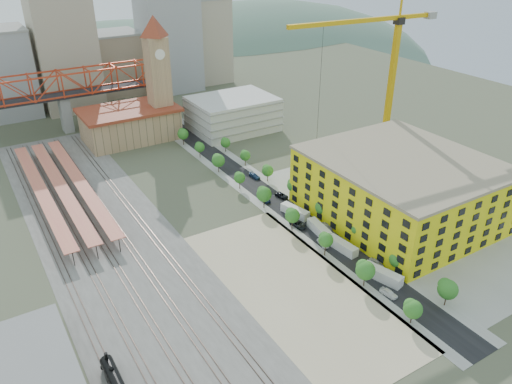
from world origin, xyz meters
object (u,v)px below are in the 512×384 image
site_trailer_a (382,275)px  car_0 (389,293)px  site_trailer_d (295,211)px  site_trailer_b (342,246)px  tower_crane (385,63)px  site_trailer_c (319,229)px  clock_tower (157,66)px  construction_building (401,188)px

site_trailer_a → car_0: size_ratio=2.26×
site_trailer_d → car_0: size_ratio=2.13×
site_trailer_b → site_trailer_d: bearing=84.7°
tower_crane → site_trailer_c: tower_crane is taller
tower_crane → site_trailer_a: bearing=-131.6°
site_trailer_c → car_0: bearing=-88.8°
clock_tower → construction_building: clock_tower is taller
tower_crane → site_trailer_b: (-45.54, -36.43, -35.85)m
tower_crane → car_0: 83.04m
construction_building → tower_crane: (19.54, 30.92, 27.74)m
clock_tower → site_trailer_a: size_ratio=5.06×
construction_building → tower_crane: size_ratio=0.84×
clock_tower → car_0: bearing=-87.7°
clock_tower → site_trailer_a: clock_tower is taller
construction_building → site_trailer_b: size_ratio=5.32×
site_trailer_b → site_trailer_d: size_ratio=0.98×
construction_building → site_trailer_a: size_ratio=4.92×
clock_tower → car_0: clock_tower is taller
site_trailer_b → car_0: bearing=-103.8°
site_trailer_d → site_trailer_b: bearing=-102.5°
site_trailer_b → site_trailer_c: 10.00m
site_trailer_a → site_trailer_b: 14.95m
clock_tower → site_trailer_d: bearing=-84.5°
site_trailer_c → site_trailer_d: size_ratio=1.00×
car_0 → site_trailer_b: bearing=74.2°
car_0 → clock_tower: bearing=84.9°
construction_building → site_trailer_d: bearing=148.0°
site_trailer_a → site_trailer_b: site_trailer_a is taller
tower_crane → site_trailer_c: 63.68m
tower_crane → car_0: tower_crane is taller
tower_crane → site_trailer_d: 59.77m
construction_building → site_trailer_d: 31.70m
site_trailer_b → site_trailer_d: 21.74m
site_trailer_a → car_0: (-3.00, -5.34, -0.63)m
construction_building → site_trailer_b: 27.79m
clock_tower → tower_crane: (53.54, -69.07, 8.45)m
site_trailer_b → site_trailer_a: bearing=-95.3°
construction_building → site_trailer_a: bearing=-141.8°
site_trailer_a → car_0: site_trailer_a is taller
clock_tower → site_trailer_b: 109.29m
site_trailer_c → car_0: 30.44m
clock_tower → site_trailer_a: bearing=-86.2°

